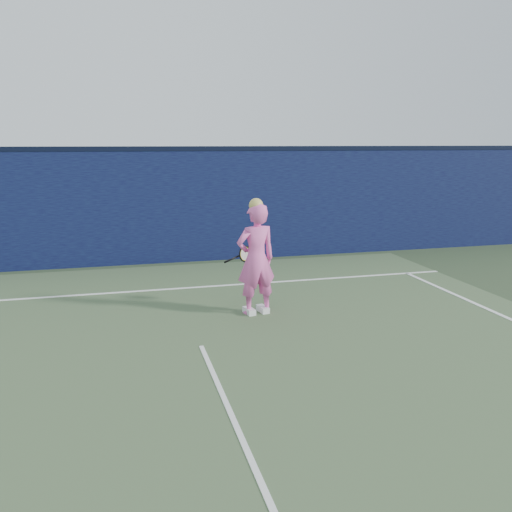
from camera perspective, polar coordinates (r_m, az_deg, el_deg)
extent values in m
plane|color=#2A3C25|center=(6.49, -4.38, -12.63)|extent=(80.00, 80.00, 0.00)
cube|color=#445C3A|center=(4.78, 0.27, -22.32)|extent=(11.00, 16.00, 0.01)
cube|color=black|center=(12.44, -9.87, 5.08)|extent=(24.00, 0.40, 2.50)
cube|color=black|center=(12.36, -10.09, 11.07)|extent=(24.00, 0.42, 0.10)
imported|color=#F860BA|center=(8.51, 0.00, -0.36)|extent=(0.71, 0.53, 1.77)
sphere|color=#D2BC5E|center=(8.37, 0.00, 5.36)|extent=(0.22, 0.22, 0.22)
cube|color=white|center=(8.77, 0.72, -5.62)|extent=(0.17, 0.30, 0.10)
cube|color=white|center=(8.68, -0.72, -5.82)|extent=(0.17, 0.30, 0.10)
torus|color=black|center=(8.92, -1.16, 0.23)|extent=(0.26, 0.19, 0.28)
torus|color=yellow|center=(8.92, -1.16, 0.23)|extent=(0.21, 0.15, 0.23)
cylinder|color=beige|center=(8.92, -1.16, 0.23)|extent=(0.20, 0.14, 0.23)
cylinder|color=black|center=(8.84, -2.36, -0.24)|extent=(0.24, 0.13, 0.09)
cylinder|color=black|center=(8.80, -3.05, -0.55)|extent=(0.12, 0.08, 0.06)
cube|color=white|center=(10.23, -8.41, -3.41)|extent=(11.00, 0.08, 0.01)
cube|color=white|center=(4.77, 0.27, -22.24)|extent=(0.06, 6.00, 0.01)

